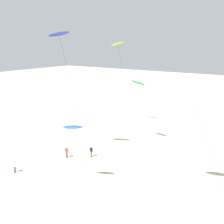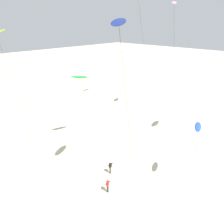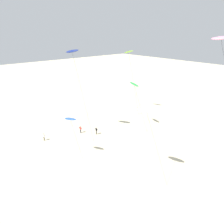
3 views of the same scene
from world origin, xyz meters
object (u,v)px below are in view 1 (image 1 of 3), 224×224
(kite_green, at_px, (138,83))
(kite_navy, at_px, (59,35))
(kite_flyer_nearest, at_px, (15,166))
(kite_white, at_px, (194,100))
(kite_flyer_furthest, at_px, (91,151))
(kite_blue, at_px, (73,127))
(kite_lime, at_px, (118,45))
(kite_flyer_middle, at_px, (67,152))

(kite_green, distance_m, kite_navy, 15.08)
(kite_flyer_nearest, bearing_deg, kite_white, 18.65)
(kite_navy, bearing_deg, kite_flyer_nearest, -110.47)
(kite_green, bearing_deg, kite_flyer_furthest, -108.11)
(kite_blue, distance_m, kite_flyer_furthest, 11.74)
(kite_blue, xyz_separation_m, kite_flyer_nearest, (-9.32, -1.47, -6.64))
(kite_green, bearing_deg, kite_lime, 142.86)
(kite_blue, relative_size, kite_lime, 0.46)
(kite_blue, bearing_deg, kite_navy, 142.55)
(kite_lime, height_order, kite_green, kite_lime)
(kite_white, height_order, kite_flyer_nearest, kite_white)
(kite_white, bearing_deg, kite_blue, -154.40)
(kite_blue, xyz_separation_m, kite_navy, (-6.82, 5.23, 10.38))
(kite_flyer_nearest, bearing_deg, kite_green, 67.56)
(kite_blue, xyz_separation_m, kite_white, (11.86, 5.68, 3.62))
(kite_flyer_furthest, bearing_deg, kite_lime, 109.70)
(kite_lime, height_order, kite_navy, kite_navy)
(kite_lime, bearing_deg, kite_flyer_middle, -81.85)
(kite_blue, xyz_separation_m, kite_green, (-1.58, 17.28, 2.99))
(kite_lime, distance_m, kite_flyer_furthest, 22.13)
(kite_flyer_middle, bearing_deg, kite_blue, -40.90)
(kite_lime, height_order, kite_flyer_furthest, kite_lime)
(kite_flyer_furthest, bearing_deg, kite_flyer_middle, -140.88)
(kite_lime, bearing_deg, kite_navy, -80.95)
(kite_white, relative_size, kite_flyer_furthest, 6.92)
(kite_lime, relative_size, kite_white, 1.49)
(kite_white, height_order, kite_flyer_furthest, kite_white)
(kite_flyer_middle, bearing_deg, kite_flyer_nearest, -104.82)
(kite_white, distance_m, kite_flyer_middle, 21.72)
(kite_blue, height_order, kite_green, kite_green)
(kite_lime, bearing_deg, kite_flyer_nearest, -89.07)
(kite_green, bearing_deg, kite_blue, -84.77)
(kite_lime, relative_size, kite_green, 1.55)
(kite_lime, distance_m, kite_flyer_nearest, 29.37)
(kite_green, height_order, kite_flyer_furthest, kite_green)
(kite_lime, bearing_deg, kite_white, -39.45)
(kite_navy, distance_m, kite_flyer_middle, 17.05)
(kite_green, height_order, kite_flyer_nearest, kite_green)
(kite_lime, xyz_separation_m, kite_flyer_middle, (2.46, -17.15, -15.55))
(kite_navy, distance_m, kite_flyer_furthest, 17.52)
(kite_flyer_furthest, bearing_deg, kite_flyer_nearest, -115.96)
(kite_green, relative_size, kite_flyer_nearest, 6.62)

